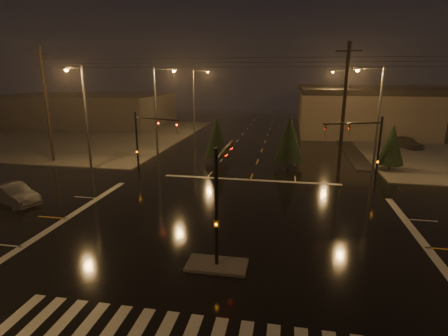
{
  "coord_description": "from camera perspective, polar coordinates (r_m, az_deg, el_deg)",
  "views": [
    {
      "loc": [
        3.19,
        -19.17,
        9.21
      ],
      "look_at": [
        -1.06,
        3.65,
        3.0
      ],
      "focal_mm": 28.0,
      "sensor_mm": 36.0,
      "label": 1
    }
  ],
  "objects": [
    {
      "name": "car_crossing",
      "position": [
        29.9,
        -31.13,
        -3.68
      ],
      "size": [
        4.86,
        3.14,
        1.51
      ],
      "primitive_type": "imported",
      "rotation": [
        0.0,
        0.0,
        1.2
      ],
      "color": "#53565A",
      "rests_on": "ground"
    },
    {
      "name": "sidewalk_nw",
      "position": [
        60.02,
        -23.28,
        4.99
      ],
      "size": [
        36.0,
        36.0,
        0.12
      ],
      "primitive_type": "cube",
      "color": "#4C4A44",
      "rests_on": "ground"
    },
    {
      "name": "utility_pole_0",
      "position": [
        41.76,
        -26.97,
        9.16
      ],
      "size": [
        2.2,
        0.32,
        12.0
      ],
      "color": "black",
      "rests_on": "ground"
    },
    {
      "name": "signal_mast_ne",
      "position": [
        30.46,
        22.36,
        3.6
      ],
      "size": [
        4.84,
        1.86,
        6.0
      ],
      "color": "black",
      "rests_on": "ground"
    },
    {
      "name": "ground",
      "position": [
        21.5,
        1.01,
        -10.38
      ],
      "size": [
        140.0,
        140.0,
        0.0
      ],
      "primitive_type": "plane",
      "color": "black",
      "rests_on": "ground"
    },
    {
      "name": "commercial_block",
      "position": [
        72.39,
        -21.62,
        8.87
      ],
      "size": [
        30.0,
        18.0,
        5.6
      ],
      "primitive_type": "cube",
      "color": "#3D3836",
      "rests_on": "ground"
    },
    {
      "name": "conifer_3",
      "position": [
        37.29,
        -1.19,
        5.07
      ],
      "size": [
        2.68,
        2.68,
        4.89
      ],
      "color": "black",
      "rests_on": "ground"
    },
    {
      "name": "streetlight_5",
      "position": [
        36.07,
        -21.91,
        8.5
      ],
      "size": [
        0.32,
        2.77,
        10.0
      ],
      "color": "#38383A",
      "rests_on": "ground"
    },
    {
      "name": "conifer_4",
      "position": [
        35.77,
        10.6,
        4.8
      ],
      "size": [
        3.0,
        3.0,
        5.39
      ],
      "color": "black",
      "rests_on": "ground"
    },
    {
      "name": "streetlight_4",
      "position": [
        55.85,
        19.1,
        10.68
      ],
      "size": [
        2.77,
        0.32,
        10.0
      ],
      "color": "#38383A",
      "rests_on": "ground"
    },
    {
      "name": "signal_mast_nw",
      "position": [
        32.38,
        -12.73,
        4.98
      ],
      "size": [
        4.84,
        1.86,
        6.0
      ],
      "color": "black",
      "rests_on": "ground"
    },
    {
      "name": "median_island",
      "position": [
        17.99,
        -1.19,
        -15.54
      ],
      "size": [
        3.0,
        1.6,
        0.15
      ],
      "primitive_type": "cube",
      "color": "#4C4A44",
      "rests_on": "ground"
    },
    {
      "name": "streetlight_3",
      "position": [
        36.22,
        23.51,
        8.36
      ],
      "size": [
        2.77,
        0.32,
        10.0
      ],
      "color": "#38383A",
      "rests_on": "ground"
    },
    {
      "name": "streetlight_1",
      "position": [
        39.99,
        -10.72,
        9.84
      ],
      "size": [
        2.77,
        0.32,
        10.0
      ],
      "color": "#38383A",
      "rests_on": "ground"
    },
    {
      "name": "streetlight_2",
      "position": [
        55.18,
        -4.67,
        11.39
      ],
      "size": [
        2.77,
        0.32,
        10.0
      ],
      "color": "#38383A",
      "rests_on": "ground"
    },
    {
      "name": "conifer_0",
      "position": [
        37.75,
        25.72,
        3.5
      ],
      "size": [
        2.51,
        2.51,
        4.62
      ],
      "color": "black",
      "rests_on": "ground"
    },
    {
      "name": "stop_bar_far",
      "position": [
        31.7,
        4.32,
        -1.94
      ],
      "size": [
        16.0,
        0.5,
        0.01
      ],
      "primitive_type": "cube",
      "color": "beige",
      "rests_on": "ground"
    },
    {
      "name": "signal_mast_median",
      "position": [
        17.29,
        -0.63,
        -3.42
      ],
      "size": [
        0.25,
        4.59,
        6.0
      ],
      "color": "black",
      "rests_on": "ground"
    },
    {
      "name": "utility_pole_1",
      "position": [
        33.65,
        18.95,
        8.93
      ],
      "size": [
        2.2,
        0.32,
        12.0
      ],
      "color": "black",
      "rests_on": "ground"
    },
    {
      "name": "car_parked",
      "position": [
        50.81,
        27.7,
        3.71
      ],
      "size": [
        3.87,
        4.89,
        1.56
      ],
      "primitive_type": "imported",
      "rotation": [
        0.0,
        0.0,
        0.52
      ],
      "color": "black",
      "rests_on": "ground"
    }
  ]
}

